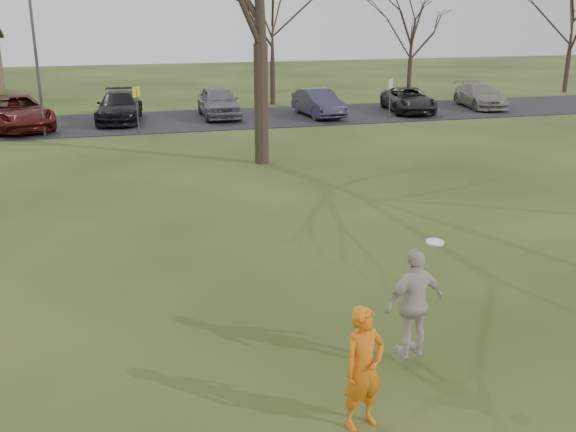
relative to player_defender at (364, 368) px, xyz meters
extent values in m
plane|color=#1E380F|center=(0.25, 0.74, -0.87)|extent=(120.00, 120.00, 0.00)
cube|color=black|center=(0.25, 25.74, -0.85)|extent=(62.00, 6.50, 0.04)
imported|color=orange|center=(0.00, 0.00, 0.00)|extent=(0.72, 0.57, 1.73)
imported|color=#501612|center=(-7.03, 25.29, -0.07)|extent=(4.06, 5.99, 1.52)
imported|color=black|center=(-2.45, 26.21, -0.11)|extent=(2.55, 5.12, 1.43)
imported|color=slate|center=(2.44, 26.24, -0.06)|extent=(1.89, 4.55, 1.54)
imported|color=#313048|center=(7.38, 25.15, -0.14)|extent=(1.79, 4.26, 1.37)
imported|color=black|center=(12.46, 25.31, -0.19)|extent=(2.78, 4.85, 1.27)
imported|color=gray|center=(17.02, 25.80, -0.18)|extent=(2.38, 4.63, 1.28)
imported|color=beige|center=(1.33, 1.27, 0.20)|extent=(1.10, 0.62, 1.77)
cylinder|color=white|center=(1.55, 1.18, 1.21)|extent=(0.27, 0.27, 0.05)
cylinder|color=#47474C|center=(-5.75, 23.24, 2.13)|extent=(0.12, 0.12, 6.00)
cylinder|color=#47474C|center=(-1.75, 22.74, 0.13)|extent=(0.06, 0.06, 2.00)
cube|color=yellow|center=(-1.75, 22.74, 0.98)|extent=(0.35, 0.35, 0.45)
cylinder|color=#47474C|center=(10.25, 22.74, 0.13)|extent=(0.06, 0.06, 2.00)
cube|color=silver|center=(10.25, 22.74, 0.98)|extent=(0.35, 0.35, 0.45)
camera|label=1|loc=(-2.98, -7.19, 4.55)|focal=41.35mm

